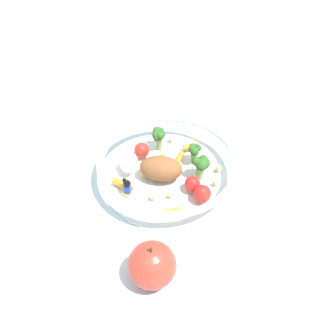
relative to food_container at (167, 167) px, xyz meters
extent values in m
plane|color=silver|center=(-0.01, -0.01, -0.03)|extent=(2.40, 2.40, 0.00)
cylinder|color=white|center=(0.00, 0.00, -0.02)|extent=(0.24, 0.24, 0.01)
torus|color=white|center=(0.00, 0.00, 0.02)|extent=(0.25, 0.25, 0.01)
ellipsoid|color=brown|center=(-0.01, -0.01, 0.00)|extent=(0.08, 0.06, 0.05)
cylinder|color=#8EB766|center=(-0.04, 0.07, -0.01)|extent=(0.01, 0.01, 0.02)
sphere|color=#2D6023|center=(-0.03, 0.07, 0.02)|extent=(0.01, 0.01, 0.01)
sphere|color=#2D6023|center=(-0.03, 0.07, 0.01)|extent=(0.01, 0.01, 0.01)
sphere|color=#2D6023|center=(-0.04, 0.07, 0.01)|extent=(0.02, 0.02, 0.02)
sphere|color=#2D6023|center=(-0.04, 0.07, 0.02)|extent=(0.02, 0.02, 0.02)
sphere|color=#2D6023|center=(-0.04, 0.07, 0.01)|extent=(0.02, 0.02, 0.02)
sphere|color=#2D6023|center=(-0.04, 0.06, 0.01)|extent=(0.02, 0.02, 0.02)
sphere|color=#2D6023|center=(-0.04, 0.06, 0.01)|extent=(0.01, 0.01, 0.01)
sphere|color=#2D6023|center=(-0.03, 0.06, 0.02)|extent=(0.02, 0.02, 0.02)
cylinder|color=#7FAD5B|center=(0.06, 0.02, -0.01)|extent=(0.02, 0.02, 0.02)
sphere|color=#2D6023|center=(0.06, 0.02, 0.01)|extent=(0.02, 0.02, 0.02)
sphere|color=#2D6023|center=(0.06, 0.02, 0.02)|extent=(0.02, 0.02, 0.02)
sphere|color=#2D6023|center=(0.05, 0.02, 0.01)|extent=(0.02, 0.02, 0.02)
sphere|color=#2D6023|center=(0.05, 0.01, 0.02)|extent=(0.02, 0.02, 0.02)
sphere|color=#2D6023|center=(0.06, 0.01, 0.01)|extent=(0.02, 0.02, 0.02)
cylinder|color=#7FAD5B|center=(0.04, 0.05, -0.01)|extent=(0.01, 0.01, 0.02)
sphere|color=#2D6023|center=(0.04, 0.05, 0.01)|extent=(0.01, 0.01, 0.01)
sphere|color=#2D6023|center=(0.04, 0.06, 0.01)|extent=(0.01, 0.01, 0.01)
sphere|color=#2D6023|center=(0.03, 0.05, 0.01)|extent=(0.01, 0.01, 0.01)
sphere|color=#2D6023|center=(0.03, 0.05, 0.01)|extent=(0.01, 0.01, 0.01)
sphere|color=#2D6023|center=(0.04, 0.04, 0.01)|extent=(0.02, 0.02, 0.02)
sphere|color=silver|center=(-0.07, -0.01, 0.00)|extent=(0.02, 0.02, 0.02)
sphere|color=silver|center=(-0.07, 0.00, 0.00)|extent=(0.03, 0.03, 0.03)
sphere|color=silver|center=(-0.07, -0.01, 0.00)|extent=(0.03, 0.03, 0.03)
sphere|color=silver|center=(-0.08, -0.01, 0.00)|extent=(0.02, 0.02, 0.02)
sphere|color=silver|center=(-0.07, -0.02, 0.00)|extent=(0.02, 0.02, 0.02)
cube|color=yellow|center=(-0.05, -0.07, -0.02)|extent=(0.02, 0.02, 0.00)
cylinder|color=#1933B2|center=(-0.05, -0.07, -0.01)|extent=(0.02, 0.02, 0.02)
sphere|color=black|center=(-0.05, -0.07, 0.01)|extent=(0.01, 0.01, 0.01)
sphere|color=black|center=(-0.04, -0.07, 0.01)|extent=(0.01, 0.01, 0.01)
sphere|color=black|center=(-0.05, -0.06, 0.01)|extent=(0.01, 0.01, 0.01)
cylinder|color=orange|center=(0.01, 0.04, -0.01)|extent=(0.01, 0.03, 0.01)
cylinder|color=orange|center=(-0.07, -0.05, -0.01)|extent=(0.03, 0.02, 0.01)
cylinder|color=orange|center=(0.02, 0.08, -0.01)|extent=(0.03, 0.03, 0.01)
cylinder|color=orange|center=(0.04, -0.08, -0.01)|extent=(0.03, 0.03, 0.01)
cylinder|color=orange|center=(-0.03, 0.03, -0.01)|extent=(0.03, 0.03, 0.01)
sphere|color=red|center=(0.08, -0.04, 0.00)|extent=(0.03, 0.03, 0.03)
sphere|color=red|center=(-0.06, 0.03, 0.00)|extent=(0.03, 0.03, 0.03)
sphere|color=red|center=(0.05, -0.02, -0.01)|extent=(0.03, 0.03, 0.03)
sphere|color=#D1B775|center=(-0.05, -0.05, -0.01)|extent=(0.01, 0.01, 0.01)
sphere|color=#D1B775|center=(-0.04, -0.02, -0.02)|extent=(0.01, 0.01, 0.01)
sphere|color=tan|center=(0.09, 0.01, -0.01)|extent=(0.01, 0.01, 0.01)
sphere|color=tan|center=(0.02, -0.05, -0.02)|extent=(0.01, 0.01, 0.01)
sphere|color=#D1B775|center=(0.00, -0.06, -0.01)|extent=(0.01, 0.01, 0.01)
sphere|color=#D1B775|center=(-0.02, 0.09, -0.01)|extent=(0.01, 0.01, 0.01)
sphere|color=tan|center=(0.09, 0.04, -0.01)|extent=(0.01, 0.01, 0.01)
sphere|color=#D1B775|center=(-0.04, -0.01, -0.01)|extent=(0.01, 0.01, 0.01)
sphere|color=#D1B775|center=(-0.06, 0.05, -0.01)|extent=(0.01, 0.01, 0.01)
sphere|color=#BC3828|center=(0.05, -0.20, 0.01)|extent=(0.07, 0.07, 0.07)
cylinder|color=brown|center=(0.05, -0.20, 0.05)|extent=(0.00, 0.00, 0.01)
cube|color=white|center=(-0.17, 0.16, -0.03)|extent=(0.17, 0.15, 0.01)
camera|label=1|loc=(0.16, -0.45, 0.48)|focal=40.31mm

